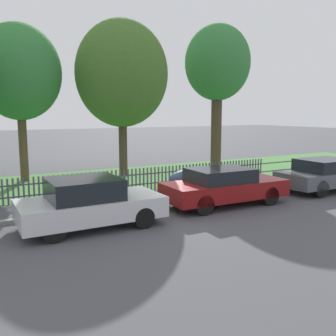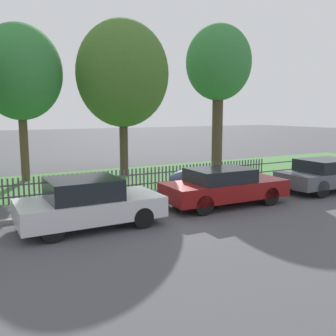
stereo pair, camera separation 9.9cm
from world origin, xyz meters
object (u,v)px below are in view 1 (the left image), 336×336
at_px(covered_motorcycle, 191,178).
at_px(tree_far_left, 217,64).
at_px(parked_car_navy_estate, 224,186).
at_px(tree_mid_park, 122,74).
at_px(tree_behind_motorcycle, 19,73).
at_px(parked_car_red_compact, 327,174).
at_px(parked_car_black_saloon, 89,203).

xyz_separation_m(covered_motorcycle, tree_far_left, (5.01, 5.22, 5.19)).
distance_m(parked_car_navy_estate, tree_mid_park, 8.65).
bearing_deg(tree_behind_motorcycle, parked_car_navy_estate, -57.47).
xyz_separation_m(parked_car_red_compact, tree_mid_park, (-5.72, 7.56, 4.30)).
distance_m(parked_car_navy_estate, tree_behind_motorcycle, 10.55).
height_order(tree_behind_motorcycle, tree_far_left, tree_far_left).
bearing_deg(parked_car_red_compact, tree_far_left, 91.02).
xyz_separation_m(parked_car_navy_estate, tree_mid_park, (-0.59, 7.47, 4.31)).
xyz_separation_m(parked_car_navy_estate, parked_car_red_compact, (5.13, -0.09, 0.01)).
distance_m(tree_mid_park, tree_far_left, 5.80).
relative_size(tree_mid_park, tree_far_left, 0.95).
bearing_deg(tree_behind_motorcycle, tree_far_left, -3.73).
xyz_separation_m(tree_behind_motorcycle, tree_mid_park, (4.61, -0.69, 0.10)).
bearing_deg(tree_mid_park, parked_car_black_saloon, -118.44).
xyz_separation_m(tree_mid_park, tree_far_left, (5.74, 0.01, 0.80)).
xyz_separation_m(covered_motorcycle, tree_mid_park, (-0.74, 5.21, 4.39)).
height_order(covered_motorcycle, tree_mid_park, tree_mid_park).
bearing_deg(parked_car_red_compact, tree_mid_park, 128.30).
bearing_deg(tree_mid_park, tree_far_left, 0.12).
distance_m(covered_motorcycle, tree_behind_motorcycle, 9.05).
xyz_separation_m(parked_car_red_compact, covered_motorcycle, (-4.99, 2.35, -0.09)).
relative_size(parked_car_navy_estate, tree_mid_park, 0.57).
relative_size(parked_car_navy_estate, tree_behind_motorcycle, 0.62).
xyz_separation_m(tree_behind_motorcycle, tree_far_left, (10.36, -0.68, 0.90)).
relative_size(tree_behind_motorcycle, tree_far_left, 0.88).
bearing_deg(parked_car_red_compact, tree_behind_motorcycle, 142.58).
bearing_deg(tree_far_left, tree_behind_motorcycle, 176.27).
relative_size(parked_car_navy_estate, covered_motorcycle, 2.23).
xyz_separation_m(parked_car_black_saloon, covered_motorcycle, (4.88, 2.44, -0.10)).
bearing_deg(parked_car_red_compact, parked_car_navy_estate, -179.81).
height_order(parked_car_black_saloon, parked_car_red_compact, parked_car_black_saloon).
relative_size(parked_car_black_saloon, parked_car_navy_estate, 0.90).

